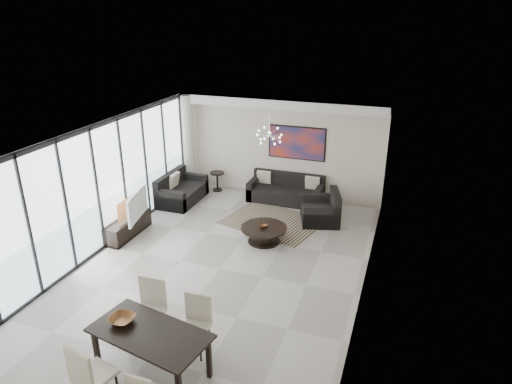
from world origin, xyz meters
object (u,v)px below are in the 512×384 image
at_px(television, 132,206).
at_px(dining_table, 150,337).
at_px(tv_console, 128,227).
at_px(sofa_main, 286,192).
at_px(coffee_table, 264,233).

xyz_separation_m(television, dining_table, (2.83, -3.86, -0.13)).
distance_m(tv_console, television, 0.59).
bearing_deg(sofa_main, television, -131.48).
xyz_separation_m(coffee_table, dining_table, (-0.28, -4.58, 0.45)).
bearing_deg(coffee_table, television, -166.86).
relative_size(coffee_table, sofa_main, 0.52).
relative_size(television, dining_table, 0.60).
xyz_separation_m(tv_console, television, (0.16, 0.05, 0.57)).
bearing_deg(tv_console, sofa_main, 47.46).
bearing_deg(tv_console, dining_table, -51.83).
bearing_deg(television, tv_console, 95.84).
bearing_deg(television, sofa_main, -54.05).
bearing_deg(tv_console, coffee_table, 13.40).
bearing_deg(coffee_table, dining_table, -93.55).
bearing_deg(television, coffee_table, -89.44).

